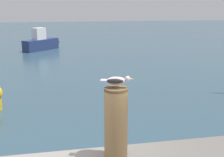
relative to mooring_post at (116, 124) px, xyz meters
name	(u,v)px	position (x,y,z in m)	size (l,w,h in m)	color
mooring_post	(116,124)	(0.00, 0.00, 0.00)	(0.28, 0.28, 0.90)	brown
seagull	(117,80)	(0.01, 0.00, 0.54)	(0.39, 0.19, 0.14)	tan
boat_navy	(43,42)	(-1.68, 20.36, -1.51)	(3.16, 3.13, 1.75)	navy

